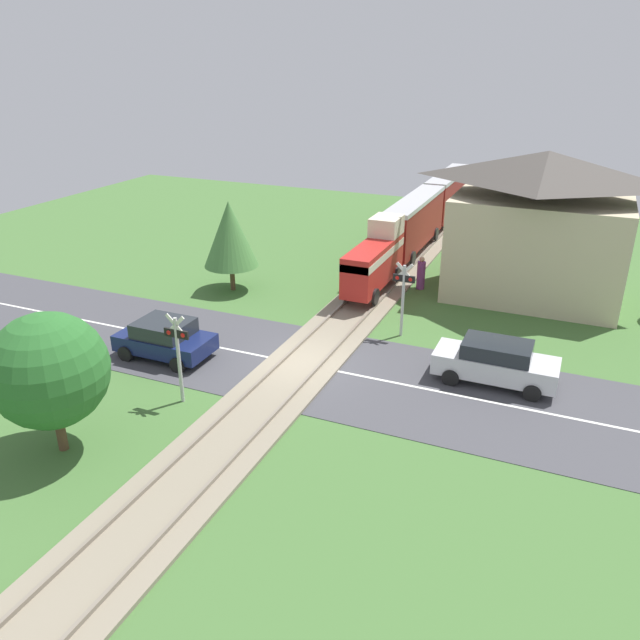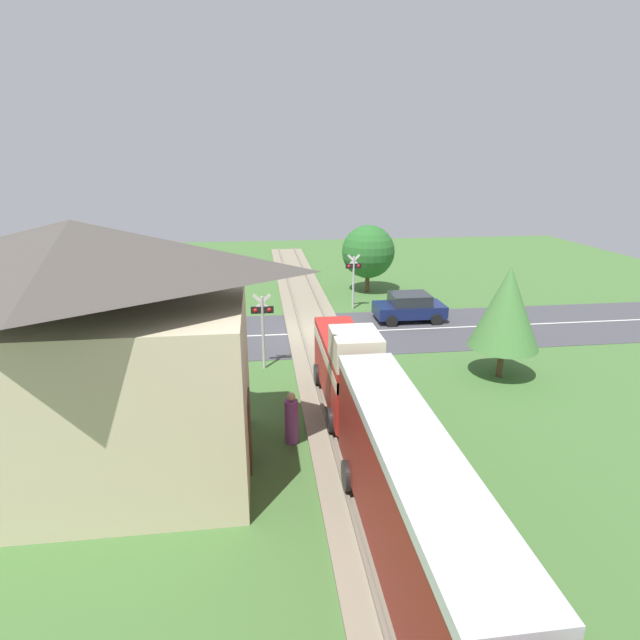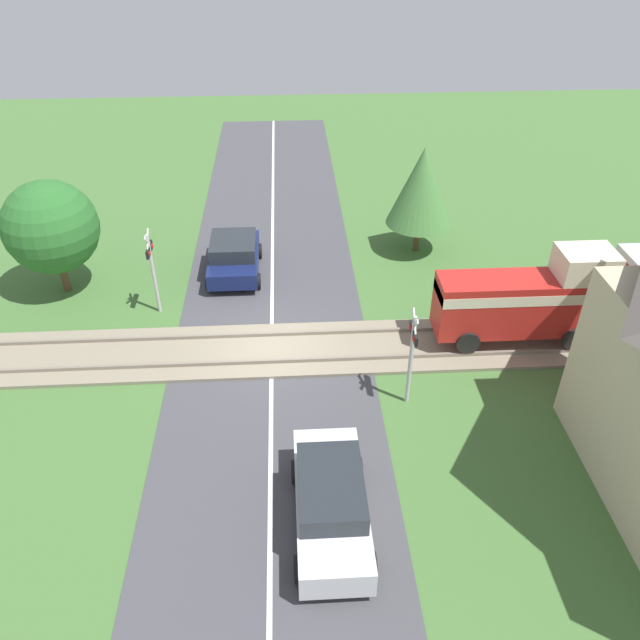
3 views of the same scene
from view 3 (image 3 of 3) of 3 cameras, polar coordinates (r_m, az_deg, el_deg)
The scene contains 10 objects.
ground_plane at distance 20.44m, azimuth -4.44°, elevation -2.90°, with size 60.00×60.00×0.00m, color #426B33.
road_surface at distance 20.43m, azimuth -4.45°, elevation -2.88°, with size 48.00×6.40×0.02m.
track_bed at distance 20.40m, azimuth -4.45°, elevation -2.75°, with size 2.80×48.00×0.24m.
car_near_crossing at distance 24.37m, azimuth -7.87°, elevation 5.86°, with size 3.62×2.03×1.47m.
car_far_side at distance 15.04m, azimuth 0.99°, elevation -16.20°, with size 4.22×1.80×1.57m.
crossing_signal_west_approach at distance 21.97m, azimuth -15.15°, elevation 5.15°, with size 0.90×0.18×3.15m.
crossing_signal_east_approach at distance 17.47m, azimuth 8.42°, elevation -2.45°, with size 0.90×0.18×3.15m.
pedestrian_by_station at distance 20.61m, azimuth 23.61°, elevation -3.28°, with size 0.40×0.40×1.63m.
tree_roadside_hedge at distance 25.23m, azimuth 9.27°, elevation 11.96°, with size 2.62×2.62×4.39m.
tree_beyond_track at distance 24.13m, azimuth -23.39°, elevation 7.79°, with size 3.32×3.32×4.27m.
Camera 3 is at (16.11, 0.64, 12.57)m, focal length 35.00 mm.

